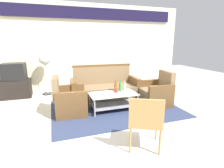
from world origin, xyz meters
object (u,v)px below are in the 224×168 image
object	(u,v)px
couch	(105,89)
bottle_green	(120,87)
bottle_clear	(125,87)
tv_stand	(16,89)
armchair_right	(156,94)
armchair_left	(70,101)
wicker_chair	(145,119)
coffee_table	(113,99)
cup	(116,90)
pedestal_fan	(45,61)
television	(14,72)
bottle_brown	(116,87)

from	to	relation	value
couch	bottle_green	size ratio (longest dim) A/B	6.83
bottle_green	bottle_clear	world-z (taller)	bottle_green
tv_stand	armchair_right	bearing A→B (deg)	-27.42
armchair_left	bottle_clear	world-z (taller)	armchair_left
tv_stand	armchair_left	bearing A→B (deg)	-51.61
armchair_left	tv_stand	distance (m)	2.17
wicker_chair	couch	bearing A→B (deg)	114.18
coffee_table	cup	distance (m)	0.22
armchair_right	bottle_green	distance (m)	0.97
couch	cup	bearing A→B (deg)	100.88
armchair_left	bottle_clear	size ratio (longest dim) A/B	3.74
armchair_right	coffee_table	xyz separation A→B (m)	(-1.17, -0.01, -0.02)
bottle_clear	tv_stand	bearing A→B (deg)	148.16
bottle_clear	wicker_chair	xyz separation A→B (m)	(-0.43, -1.78, -0.00)
pedestal_fan	couch	bearing A→B (deg)	-37.52
armchair_right	television	xyz separation A→B (m)	(-3.51, 1.82, 0.47)
tv_stand	television	world-z (taller)	television
pedestal_fan	wicker_chair	xyz separation A→B (m)	(1.43, -3.51, -0.52)
armchair_left	bottle_clear	xyz separation A→B (m)	(1.35, 0.03, 0.21)
tv_stand	wicker_chair	xyz separation A→B (m)	(2.27, -3.46, 0.23)
bottle_brown	cup	distance (m)	0.13
bottle_brown	bottle_clear	size ratio (longest dim) A/B	1.25
coffee_table	television	size ratio (longest dim) A/B	1.73
bottle_brown	bottle_clear	distance (m)	0.23
armchair_right	cup	size ratio (longest dim) A/B	8.50
armchair_left	tv_stand	bearing A→B (deg)	-137.10
bottle_clear	pedestal_fan	world-z (taller)	pedestal_fan
couch	coffee_table	world-z (taller)	couch
coffee_table	tv_stand	xyz separation A→B (m)	(-2.34, 1.83, -0.01)
bottle_green	wicker_chair	world-z (taller)	wicker_chair
coffee_table	cup	xyz separation A→B (m)	(0.10, 0.06, 0.19)
coffee_table	wicker_chair	world-z (taller)	wicker_chair
bottle_clear	wicker_chair	size ratio (longest dim) A/B	0.27
armchair_right	wicker_chair	bearing A→B (deg)	146.87
television	armchair_left	bearing A→B (deg)	133.49
armchair_left	tv_stand	size ratio (longest dim) A/B	1.06
couch	pedestal_fan	distance (m)	2.02
bottle_brown	television	world-z (taller)	television
bottle_clear	armchair_right	bearing A→B (deg)	-10.13
armchair_right	pedestal_fan	bearing A→B (deg)	58.83
armchair_left	coffee_table	world-z (taller)	armchair_left
armchair_right	pedestal_fan	distance (m)	3.33
coffee_table	bottle_brown	size ratio (longest dim) A/B	3.88
couch	bottle_clear	xyz separation A→B (m)	(0.35, -0.57, 0.18)
bottle_green	couch	bearing A→B (deg)	110.90
couch	armchair_left	size ratio (longest dim) A/B	2.15
tv_stand	bottle_brown	bearing A→B (deg)	-33.87
couch	pedestal_fan	bearing A→B (deg)	-34.90
coffee_table	pedestal_fan	xyz separation A→B (m)	(-1.50, 1.88, 0.74)
armchair_left	bottle_clear	distance (m)	1.37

